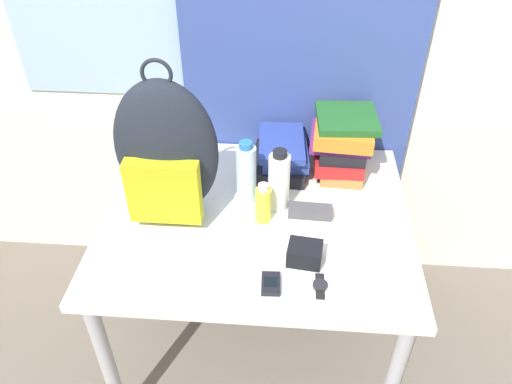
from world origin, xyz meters
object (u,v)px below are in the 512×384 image
backpack (166,154)px  sports_bottle (279,181)px  sunscreen_bottle (263,204)px  camera_pouch (305,253)px  sunglasses_case (310,211)px  book_stack_center (342,142)px  wristwatch (320,286)px  water_bottle (246,173)px  book_stack_left (282,155)px  cell_phone (271,284)px

backpack → sports_bottle: (0.36, 0.05, -0.13)m
sunscreen_bottle → camera_pouch: (0.14, -0.18, -0.04)m
sports_bottle → sunscreen_bottle: 0.10m
sports_bottle → sunglasses_case: (0.11, -0.04, -0.09)m
sunglasses_case → camera_pouch: camera_pouch is taller
sunscreen_bottle → book_stack_center: bearing=49.1°
sunglasses_case → book_stack_center: bearing=68.0°
backpack → wristwatch: backpack is taller
book_stack_center → sunglasses_case: (-0.11, -0.28, -0.11)m
water_bottle → sports_bottle: water_bottle is taller
book_stack_center → wristwatch: (-0.09, -0.60, -0.12)m
sunscreen_bottle → sunglasses_case: 0.17m
backpack → book_stack_center: bearing=26.5°
sunglasses_case → book_stack_left: bearing=111.6°
book_stack_center → camera_pouch: 0.53m
sunglasses_case → sunscreen_bottle: bearing=-167.9°
water_bottle → sports_bottle: 0.12m
sports_bottle → book_stack_left: bearing=89.4°
backpack → book_stack_left: backpack is taller
sports_bottle → sunglasses_case: 0.15m
book_stack_left → wristwatch: bearing=-77.1°
sunscreen_bottle → cell_phone: size_ratio=1.73×
sports_bottle → sunscreen_bottle: (-0.05, -0.08, -0.04)m
water_bottle → backpack: bearing=-161.4°
wristwatch → water_bottle: bearing=122.9°
cell_phone → sunglasses_case: bearing=70.1°
book_stack_left → sports_bottle: (-0.00, -0.23, 0.05)m
water_bottle → camera_pouch: water_bottle is taller
camera_pouch → book_stack_center: bearing=75.1°
sunglasses_case → backpack: bearing=-178.6°
book_stack_center → sunscreen_bottle: size_ratio=1.87×
book_stack_left → sunscreen_bottle: bearing=-99.4°
backpack → sports_bottle: bearing=8.3°
book_stack_left → sports_bottle: 0.24m
book_stack_left → wristwatch: (0.14, -0.60, -0.05)m
book_stack_center → water_bottle: size_ratio=1.17×
backpack → water_bottle: bearing=18.6°
book_stack_center → sunglasses_case: bearing=-112.0°
water_bottle → sports_bottle: bearing=-15.1°
backpack → sunglasses_case: backpack is taller
book_stack_center → wristwatch: bearing=-98.2°
camera_pouch → wristwatch: 0.12m
book_stack_center → sunglasses_case: book_stack_center is taller
cell_phone → wristwatch: cell_phone is taller
water_bottle → sunscreen_bottle: size_ratio=1.60×
book_stack_center → cell_phone: book_stack_center is taller
book_stack_center → sunglasses_case: size_ratio=1.85×
book_stack_left → camera_pouch: size_ratio=2.42×
sunscreen_bottle → sunglasses_case: sunscreen_bottle is taller
book_stack_left → sports_bottle: sports_bottle is taller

